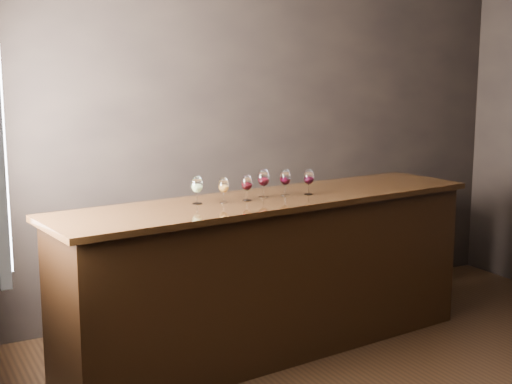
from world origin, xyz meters
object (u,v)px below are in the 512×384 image
glass_amber (224,186)px  back_bar_shelf (294,254)px  glass_red_d (309,178)px  glass_white (197,186)px  bar_counter (272,278)px  glass_red_a (247,184)px  glass_red_c (285,178)px  glass_red_b (264,179)px

glass_amber → back_bar_shelf: bearing=37.9°
glass_amber → glass_red_d: glass_red_d is taller
back_bar_shelf → glass_white: size_ratio=13.51×
bar_counter → glass_red_a: size_ratio=17.94×
glass_white → glass_red_a: 0.36m
glass_red_d → glass_amber: bearing=-180.0°
bar_counter → glass_red_c: (0.13, 0.02, 0.74)m
glass_red_d → glass_red_a: bearing=-179.2°
glass_white → glass_red_a: glass_white is taller
glass_red_d → back_bar_shelf: bearing=65.2°
glass_red_a → glass_red_b: glass_red_b is taller
glass_white → glass_red_b: bearing=1.0°
glass_red_c → glass_red_d: glass_red_c is taller
glass_red_b → glass_red_c: glass_red_b is taller
glass_red_a → glass_red_c: glass_red_c is taller
glass_red_b → glass_red_d: (0.35, -0.05, -0.01)m
glass_amber → glass_red_a: (0.18, -0.01, 0.00)m
glass_amber → glass_red_a: glass_red_a is taller
glass_red_c → bar_counter: bearing=-169.1°
glass_amber → glass_red_a: bearing=-2.3°
bar_counter → glass_red_d: (0.30, -0.02, 0.73)m
bar_counter → glass_amber: glass_amber is taller
glass_amber → glass_red_c: glass_red_c is taller
back_bar_shelf → glass_red_a: glass_red_a is taller
bar_counter → glass_red_b: bearing=138.8°
glass_red_c → glass_amber: bearing=-175.5°
glass_red_b → glass_amber: bearing=-171.4°
glass_white → glass_red_d: bearing=-2.7°
glass_red_d → glass_white: bearing=177.3°
bar_counter → glass_red_d: size_ratio=17.53×
glass_red_a → bar_counter: bearing=6.4°
bar_counter → glass_red_b: glass_red_b is taller
glass_red_b → glass_red_d: bearing=-8.2°
bar_counter → glass_amber: bearing=175.6°
glass_white → glass_red_c: same height
bar_counter → glass_red_a: glass_red_a is taller
glass_red_c → glass_white: bearing=179.9°
glass_amber → bar_counter: bearing=2.5°
glass_red_c → glass_red_d: (0.18, -0.04, -0.00)m
bar_counter → back_bar_shelf: size_ratio=1.25×
back_bar_shelf → glass_red_c: bearing=-125.2°
glass_red_b → glass_red_c: bearing=-3.5°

